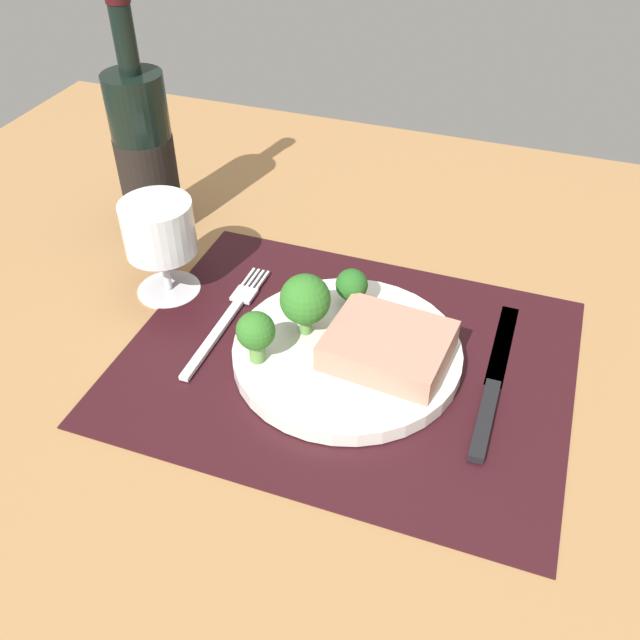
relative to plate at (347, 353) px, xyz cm
name	(u,v)px	position (x,y,z in cm)	size (l,w,h in cm)	color
ground_plane	(346,371)	(0.00, 0.00, -2.60)	(140.00, 110.00, 3.00)	#996D42
placemat	(347,359)	(0.00, 0.00, -0.95)	(44.41, 35.17, 0.30)	black
plate	(347,353)	(0.00, 0.00, 0.00)	(23.01, 23.01, 1.60)	silver
steak	(388,346)	(4.13, -0.07, 2.23)	(11.48, 9.68, 2.86)	tan
broccoli_back_left	(256,333)	(-7.68, -4.68, 4.26)	(3.80, 3.80, 5.58)	#5B8942
broccoli_near_steak	(352,286)	(-1.66, 6.45, 3.43)	(3.43, 3.43, 4.46)	#5B8942
broccoli_front_edge	(305,300)	(-4.71, 0.76, 4.95)	(5.12, 5.12, 6.78)	#5B8942
fork	(227,318)	(-14.04, 1.42, -0.55)	(2.40, 19.20, 0.50)	silver
knife	(492,387)	(14.56, 0.53, -0.50)	(1.80, 23.00, 0.80)	black
wine_bottle	(145,154)	(-30.70, 15.50, 9.27)	(7.10, 7.10, 29.11)	black
wine_glass	(159,234)	(-22.83, 4.35, 6.52)	(7.81, 7.81, 11.34)	silver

